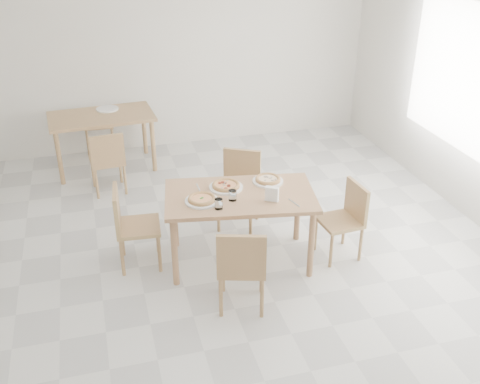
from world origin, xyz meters
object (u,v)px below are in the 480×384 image
object	(u,v)px
plate_mushroom	(268,181)
main_table	(240,202)
chair_west	(130,222)
plate_pepperoni	(226,187)
chair_south	(242,264)
napkin_holder	(272,194)
plate_margherita	(202,201)
chair_back_n	(98,118)
tumbler_b	(219,204)
pizza_pepperoni	(226,185)
second_table	(102,122)
chair_back_s	(107,158)
chair_north	(240,183)
chair_east	(346,215)
pizza_mushroom	(268,179)
pizza_margherita	(202,199)
plate_empty	(107,109)
tumbler_a	(232,195)

from	to	relation	value
plate_mushroom	main_table	bearing A→B (deg)	-152.04
chair_west	plate_pepperoni	bearing A→B (deg)	-88.59
chair_south	napkin_holder	bearing A→B (deg)	-112.51
plate_margherita	plate_mushroom	bearing A→B (deg)	17.59
chair_back_n	plate_margherita	bearing A→B (deg)	-73.30
tumbler_b	pizza_pepperoni	bearing A→B (deg)	66.58
plate_margherita	plate_mushroom	xyz separation A→B (m)	(0.72, 0.23, 0.00)
second_table	chair_back_s	world-z (taller)	chair_back_s
plate_pepperoni	tumbler_b	bearing A→B (deg)	-113.42
main_table	chair_west	bearing A→B (deg)	177.74
chair_south	chair_north	bearing A→B (deg)	-87.90
chair_back_n	second_table	bearing A→B (deg)	-84.37
pizza_pepperoni	napkin_holder	world-z (taller)	napkin_holder
chair_east	plate_margherita	xyz separation A→B (m)	(-1.43, 0.12, 0.31)
main_table	pizza_mushroom	size ratio (longest dim) A/B	4.67
chair_west	chair_south	bearing A→B (deg)	-133.69
plate_margherita	chair_back_s	distance (m)	2.06
pizza_margherita	plate_mushroom	bearing A→B (deg)	17.59
chair_east	pizza_pepperoni	world-z (taller)	pizza_pepperoni
chair_north	second_table	size ratio (longest dim) A/B	0.61
plate_mushroom	second_table	distance (m)	2.85
plate_margherita	tumbler_b	size ratio (longest dim) A/B	3.20
chair_back_n	plate_empty	bearing A→B (deg)	-72.66
main_table	tumbler_b	xyz separation A→B (m)	(-0.26, -0.22, 0.14)
pizza_margherita	tumbler_a	world-z (taller)	tumbler_a
chair_east	napkin_holder	distance (m)	0.89
napkin_holder	main_table	bearing A→B (deg)	171.52
chair_back_n	plate_mushroom	bearing A→B (deg)	-60.81
tumbler_a	plate_empty	bearing A→B (deg)	108.28
pizza_mushroom	second_table	bearing A→B (deg)	121.50
chair_north	chair_west	bearing A→B (deg)	-128.98
pizza_margherita	second_table	world-z (taller)	pizza_margherita
chair_north	plate_pepperoni	bearing A→B (deg)	-89.03
plate_margherita	napkin_holder	xyz separation A→B (m)	(0.63, -0.16, 0.06)
pizza_mushroom	tumbler_a	distance (m)	0.51
tumbler_a	second_table	bearing A→B (deg)	111.31
plate_mushroom	chair_back_s	xyz separation A→B (m)	(-1.48, 1.66, -0.29)
chair_south	pizza_margherita	distance (m)	0.78
plate_mushroom	tumbler_a	world-z (taller)	tumbler_a
pizza_margherita	napkin_holder	xyz separation A→B (m)	(0.63, -0.16, 0.04)
plate_empty	pizza_mushroom	bearing A→B (deg)	-62.06
pizza_mushroom	pizza_pepperoni	xyz separation A→B (m)	(-0.43, -0.02, 0.00)
second_table	plate_empty	distance (m)	0.24
chair_east	plate_margherita	distance (m)	1.47
chair_east	chair_back_n	xyz separation A→B (m)	(-2.23, 3.47, 0.02)
pizza_pepperoni	napkin_holder	distance (m)	0.51
chair_west	plate_empty	bearing A→B (deg)	5.16
plate_margherita	pizza_pepperoni	bearing A→B (deg)	36.47
tumbler_b	plate_mushroom	bearing A→B (deg)	33.55
chair_south	chair_north	size ratio (longest dim) A/B	1.00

